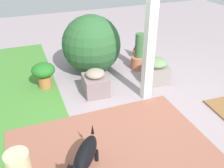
# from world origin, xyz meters

# --- Properties ---
(ground_plane) EXTENTS (12.00, 12.00, 0.00)m
(ground_plane) POSITION_xyz_m (0.00, 0.00, 0.00)
(ground_plane) COLOR #9D8D93
(brick_path) EXTENTS (1.80, 2.40, 0.02)m
(brick_path) POSITION_xyz_m (-0.78, 0.67, 0.01)
(brick_path) COLOR #965A46
(brick_path) RESTS_ON ground
(porch_pillar) EXTENTS (0.13, 0.13, 2.07)m
(porch_pillar) POSITION_xyz_m (0.22, -0.27, 1.03)
(porch_pillar) COLOR white
(porch_pillar) RESTS_ON ground
(stone_planter_nearest) EXTENTS (0.41, 0.43, 0.46)m
(stone_planter_nearest) POSITION_xyz_m (0.59, -0.65, 0.22)
(stone_planter_nearest) COLOR gray
(stone_planter_nearest) RESTS_ON ground
(stone_planter_mid) EXTENTS (0.44, 0.40, 0.43)m
(stone_planter_mid) POSITION_xyz_m (0.60, 0.45, 0.20)
(stone_planter_mid) COLOR gray
(stone_planter_mid) RESTS_ON ground
(round_shrub) EXTENTS (1.07, 1.07, 1.07)m
(round_shrub) POSITION_xyz_m (1.40, 0.26, 0.54)
(round_shrub) COLOR #2A572C
(round_shrub) RESTS_ON ground
(terracotta_pot_broad) EXTENTS (0.39, 0.39, 0.44)m
(terracotta_pot_broad) POSITION_xyz_m (1.11, 1.19, 0.27)
(terracotta_pot_broad) COLOR #B16838
(terracotta_pot_broad) RESTS_ON ground
(terracotta_pot_tall) EXTENTS (0.30, 0.30, 0.70)m
(terracotta_pot_tall) POSITION_xyz_m (1.18, -0.62, 0.25)
(terracotta_pot_tall) COLOR #B76A4A
(terracotta_pot_tall) RESTS_ON ground
(terracotta_pot_spiky) EXTENTS (0.24, 0.24, 0.50)m
(terracotta_pot_spiky) POSITION_xyz_m (1.66, -0.85, 0.24)
(terracotta_pot_spiky) COLOR #C07648
(terracotta_pot_spiky) RESTS_ON ground
(dog) EXTENTS (0.62, 0.49, 0.46)m
(dog) POSITION_xyz_m (-0.94, 1.07, 0.27)
(dog) COLOR black
(dog) RESTS_ON ground
(ceramic_urn) EXTENTS (0.25, 0.25, 0.37)m
(ceramic_urn) POSITION_xyz_m (-0.75, 1.70, 0.19)
(ceramic_urn) COLOR beige
(ceramic_urn) RESTS_ON ground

